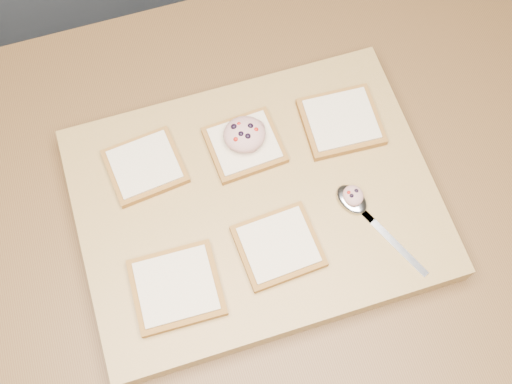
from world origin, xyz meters
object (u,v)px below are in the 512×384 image
cutting_board (256,204)px  tuna_salad_dollop (244,134)px  bread_far_center (245,145)px  spoon (358,206)px

cutting_board → tuna_salad_dollop: (0.01, 0.09, 0.05)m
cutting_board → tuna_salad_dollop: 0.11m
bread_far_center → spoon: (0.13, -0.15, -0.00)m
tuna_salad_dollop → spoon: tuna_salad_dollop is taller
cutting_board → tuna_salad_dollop: tuna_salad_dollop is taller
tuna_salad_dollop → cutting_board: bearing=-96.6°
bread_far_center → tuna_salad_dollop: tuna_salad_dollop is taller
cutting_board → tuna_salad_dollop: bearing=83.4°
cutting_board → spoon: size_ratio=3.06×
cutting_board → spoon: 0.15m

